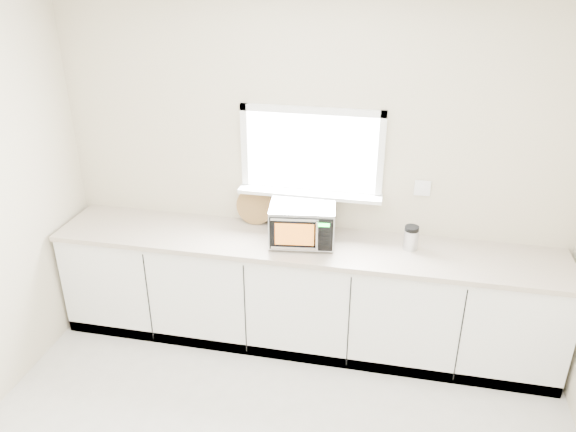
# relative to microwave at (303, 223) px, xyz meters

# --- Properties ---
(back_wall) EXTENTS (4.00, 0.17, 2.70)m
(back_wall) POSITION_rel_microwave_xyz_m (0.01, 0.30, 0.28)
(back_wall) COLOR beige
(back_wall) RESTS_ON ground
(cabinets) EXTENTS (3.92, 0.60, 0.88)m
(cabinets) POSITION_rel_microwave_xyz_m (0.01, 0.00, -0.64)
(cabinets) COLOR white
(cabinets) RESTS_ON ground
(countertop) EXTENTS (3.92, 0.64, 0.04)m
(countertop) POSITION_rel_microwave_xyz_m (0.01, -0.01, -0.18)
(countertop) COLOR beige
(countertop) RESTS_ON cabinets
(microwave) EXTENTS (0.52, 0.43, 0.31)m
(microwave) POSITION_rel_microwave_xyz_m (0.00, 0.00, 0.00)
(microwave) COLOR black
(microwave) RESTS_ON countertop
(knife_block) EXTENTS (0.15, 0.23, 0.30)m
(knife_block) POSITION_rel_microwave_xyz_m (-0.15, 0.09, -0.03)
(knife_block) COLOR #412A17
(knife_block) RESTS_ON countertop
(cutting_board) EXTENTS (0.31, 0.07, 0.30)m
(cutting_board) POSITION_rel_microwave_xyz_m (-0.44, 0.24, -0.01)
(cutting_board) COLOR olive
(cutting_board) RESTS_ON countertop
(coffee_grinder) EXTENTS (0.13, 0.13, 0.19)m
(coffee_grinder) POSITION_rel_microwave_xyz_m (0.81, 0.06, -0.07)
(coffee_grinder) COLOR silver
(coffee_grinder) RESTS_ON countertop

